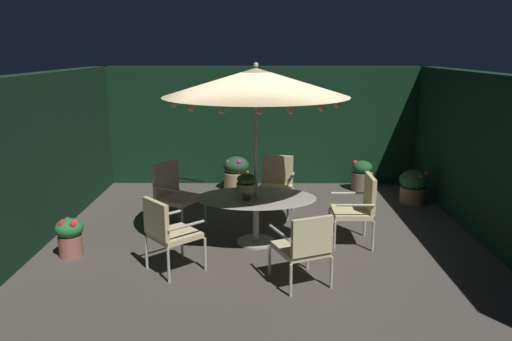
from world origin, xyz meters
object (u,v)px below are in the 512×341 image
patio_chair_southeast (174,191)px  potted_plant_back_right (414,186)px  patio_chair_north (304,245)px  potted_plant_right_near (362,176)px  potted_plant_left_far (236,173)px  patio_umbrella (256,83)px  patio_chair_northeast (359,205)px  potted_plant_back_center (70,235)px  patio_chair_east (276,182)px  patio_dining_table (256,205)px  patio_chair_south (168,229)px  centerpiece_planter (246,184)px

patio_chair_southeast → potted_plant_back_right: 4.44m
patio_chair_north → potted_plant_right_near: size_ratio=1.51×
patio_chair_southeast → potted_plant_left_far: patio_chair_southeast is taller
potted_plant_left_far → potted_plant_back_right: (3.35, -0.90, -0.01)m
patio_umbrella → patio_chair_northeast: 2.31m
patio_chair_southeast → potted_plant_left_far: (0.90, 2.17, -0.25)m
patio_chair_southeast → potted_plant_back_center: patio_chair_southeast is taller
patio_chair_east → patio_dining_table: bearing=-102.9°
patio_chair_southeast → potted_plant_right_near: 4.08m
potted_plant_back_right → potted_plant_left_far: bearing=165.0°
patio_chair_east → patio_chair_south: size_ratio=1.00×
potted_plant_left_far → potted_plant_back_center: size_ratio=1.26×
patio_chair_north → patio_chair_east: size_ratio=0.94×
centerpiece_planter → potted_plant_right_near: centerpiece_planter is taller
centerpiece_planter → patio_chair_east: size_ratio=0.41×
patio_chair_northeast → patio_chair_east: bearing=128.2°
potted_plant_left_far → potted_plant_back_right: 3.46m
centerpiece_planter → patio_chair_northeast: 1.68m
potted_plant_right_near → potted_plant_back_center: size_ratio=1.13×
centerpiece_planter → potted_plant_back_right: 3.77m
potted_plant_left_far → potted_plant_back_center: 4.02m
patio_umbrella → patio_chair_east: patio_umbrella is taller
patio_chair_south → potted_plant_right_near: patio_chair_south is taller
patio_chair_northeast → potted_plant_back_right: 2.47m
potted_plant_left_far → potted_plant_back_center: potted_plant_left_far is taller
patio_umbrella → patio_chair_south: 2.33m
patio_chair_southeast → potted_plant_right_near: patio_chair_southeast is taller
patio_umbrella → patio_chair_north: patio_umbrella is taller
patio_umbrella → patio_chair_south: (-1.11, -1.00, -1.78)m
centerpiece_planter → patio_chair_north: centerpiece_planter is taller
patio_chair_east → patio_umbrella: bearing=-102.9°
patio_dining_table → patio_chair_south: patio_chair_south is taller
patio_chair_northeast → potted_plant_left_far: size_ratio=1.51×
patio_chair_south → potted_plant_left_far: 3.95m
patio_dining_table → centerpiece_planter: 0.40m
centerpiece_planter → patio_chair_south: (-0.98, -0.88, -0.37)m
patio_chair_south → potted_plant_right_near: (3.25, 3.86, -0.27)m
patio_chair_northeast → patio_chair_south: patio_chair_northeast is taller
patio_chair_north → potted_plant_right_near: (1.55, 4.24, -0.22)m
patio_umbrella → patio_chair_north: size_ratio=2.84×
patio_dining_table → potted_plant_back_right: size_ratio=2.79×
patio_chair_east → potted_plant_left_far: 1.63m
centerpiece_planter → patio_chair_east: centerpiece_planter is taller
centerpiece_planter → patio_chair_east: 1.70m
potted_plant_back_right → patio_dining_table: bearing=-145.7°
patio_chair_southeast → patio_chair_east: bearing=24.3°
patio_dining_table → potted_plant_right_near: bearing=53.2°
centerpiece_planter → patio_chair_northeast: size_ratio=0.39×
patio_chair_east → patio_chair_north: bearing=-84.9°
patio_umbrella → potted_plant_back_center: 3.33m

